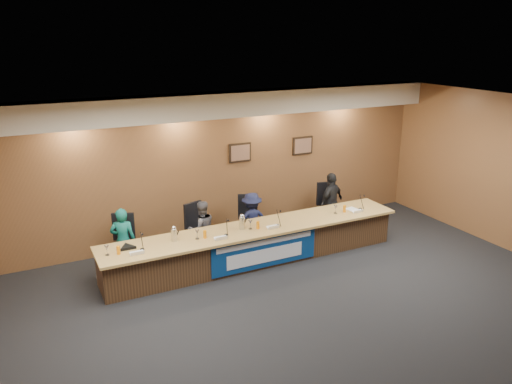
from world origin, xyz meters
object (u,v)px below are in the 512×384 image
banner (265,252)px  panelist_c (252,220)px  carafe_left (174,235)px  panelist_a (123,241)px  office_chair_a (123,247)px  office_chair_b (200,233)px  office_chair_d (328,209)px  panelist_b (202,229)px  office_chair_c (250,224)px  speakerphone (127,247)px  dais_body (255,245)px  panelist_d (331,202)px  carafe_mid (242,223)px

banner → panelist_c: bearing=76.9°
carafe_left → panelist_a: bearing=138.6°
office_chair_a → office_chair_b: (1.56, 0.00, 0.00)m
panelist_c → office_chair_d: 2.01m
panelist_b → office_chair_b: (0.00, 0.10, -0.11)m
office_chair_c → speakerphone: bearing=-150.4°
panelist_a → office_chair_b: panelist_a is taller
panelist_b → panelist_c: panelist_c is taller
dais_body → panelist_a: bearing=164.0°
carafe_left → office_chair_a: bearing=134.7°
banner → panelist_d: size_ratio=1.60×
carafe_mid → speakerphone: carafe_mid is taller
panelist_a → panelist_b: 1.56m
office_chair_a → office_chair_b: bearing=22.7°
dais_body → banner: (0.00, -0.41, 0.03)m
office_chair_a → panelist_b: bearing=19.0°
office_chair_c → speakerphone: 2.85m
dais_body → carafe_left: (-1.64, 0.01, 0.52)m
banner → panelist_d: panelist_d is taller
panelist_a → panelist_b: (1.56, 0.00, -0.05)m
dais_body → banner: bearing=-90.0°
office_chair_a → carafe_mid: (2.12, -0.81, 0.39)m
banner → panelist_a: panelist_a is taller
panelist_a → office_chair_a: (0.00, 0.10, -0.16)m
panelist_a → office_chair_b: 1.57m
speakerphone → office_chair_d: bearing=8.9°
panelist_c → carafe_mid: 0.94m
dais_body → panelist_b: bearing=141.0°
office_chair_c → speakerphone: size_ratio=1.50×
banner → carafe_mid: bearing=126.6°
carafe_mid → panelist_a: bearing=161.5°
panelist_c → panelist_d: bearing=-174.9°
office_chair_d → carafe_mid: 2.71m
panelist_c → speakerphone: 2.81m
banner → panelist_c: (0.26, 1.11, 0.21)m
dais_body → carafe_left: 1.72m
panelist_b → office_chair_d: 3.12m
dais_body → panelist_a: 2.54m
panelist_b → panelist_d: (3.12, 0.00, 0.10)m
office_chair_b → carafe_left: bearing=-152.4°
office_chair_d → carafe_mid: size_ratio=1.95×
office_chair_a → office_chair_c: size_ratio=1.00×
speakerphone → panelist_a: bearing=85.3°
banner → office_chair_b: 1.49m
panelist_c → speakerphone: (-2.73, -0.64, 0.18)m
panelist_b → office_chair_c: bearing=-175.4°
banner → office_chair_b: (-0.86, 1.21, 0.10)m
banner → panelist_d: (2.26, 1.11, 0.31)m
panelist_a → carafe_mid: size_ratio=5.19×
banner → carafe_mid: carafe_mid is taller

